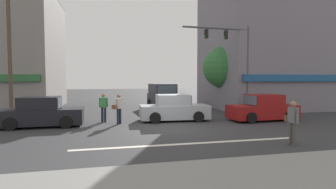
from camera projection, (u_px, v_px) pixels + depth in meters
ground_plane at (170, 128)px, 13.51m from camera, size 120.00×120.00×0.00m
lane_marking_stripe at (191, 143)px, 10.11m from camera, size 9.00×0.24×0.01m
building_right_corner at (274, 44)px, 23.62m from camera, size 11.60×8.85×11.40m
street_tree at (224, 68)px, 21.55m from camera, size 3.43×3.43×5.20m
utility_pole_near_left at (10, 52)px, 15.85m from camera, size 1.40×0.22×8.01m
traffic_light_mast at (235, 55)px, 18.16m from camera, size 4.89×0.30×6.20m
sedan_crossing_rightbound at (174, 109)px, 15.80m from camera, size 4.19×2.05×1.58m
sedan_parked_curbside at (262, 109)px, 15.89m from camera, size 4.15×1.98×1.58m
sedan_approaching_near at (42, 113)px, 13.75m from camera, size 4.13×1.94×1.58m
van_waiting_far at (163, 97)px, 22.86m from camera, size 2.25×4.70×2.11m
pedestrian_foreground_with_bag at (293, 120)px, 9.81m from camera, size 0.31×0.67×1.67m
pedestrian_mid_crossing at (119, 107)px, 14.58m from camera, size 0.62×0.55×1.67m
pedestrian_far_side at (104, 106)px, 15.25m from camera, size 0.52×0.35×1.67m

